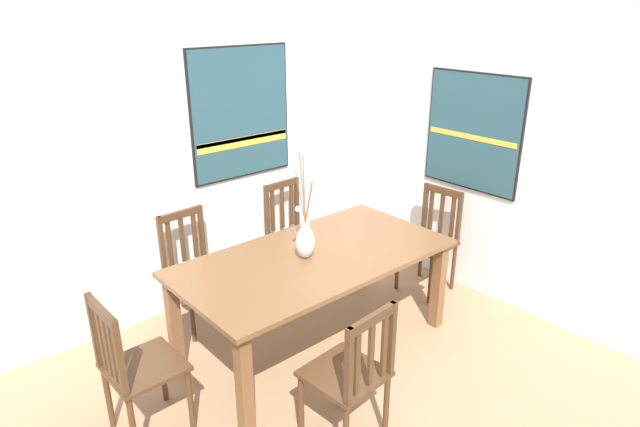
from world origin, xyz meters
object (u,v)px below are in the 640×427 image
painting_on_side_wall (473,132)px  painting_on_back_wall (241,113)px  chair_1 (194,268)px  chair_2 (352,374)px  dining_table (315,267)px  chair_4 (292,233)px  centerpiece_vase (305,240)px  chair_0 (431,239)px  chair_3 (133,365)px

painting_on_side_wall → painting_on_back_wall: bearing=138.0°
chair_1 → painting_on_back_wall: (0.71, 0.29, 1.11)m
chair_2 → dining_table: bearing=61.7°
painting_on_back_wall → painting_on_side_wall: size_ratio=1.11×
chair_4 → centerpiece_vase: bearing=-123.0°
painting_on_back_wall → chair_2: bearing=-108.0°
painting_on_back_wall → painting_on_side_wall: 1.98m
dining_table → centerpiece_vase: bearing=169.5°
chair_0 → chair_3: size_ratio=0.99×
dining_table → chair_3: (-1.39, 0.00, -0.17)m
dining_table → chair_2: 1.02m
chair_3 → chair_4: bearing=25.8°
dining_table → chair_4: (0.52, 0.92, -0.18)m
chair_2 → painting_on_back_wall: (0.67, 2.06, 1.11)m
centerpiece_vase → chair_3: centerpiece_vase is taller
chair_1 → chair_3: 1.25m
dining_table → chair_3: 1.40m
chair_2 → chair_3: (-0.92, 0.88, 0.01)m
centerpiece_vase → chair_0: 1.51m
chair_1 → chair_4: (1.03, 0.03, 0.00)m
dining_table → chair_1: 1.05m
centerpiece_vase → chair_2: 1.06m
painting_on_back_wall → dining_table: bearing=-99.5°
dining_table → chair_1: size_ratio=2.13×
chair_3 → chair_1: bearing=45.5°
chair_3 → painting_on_side_wall: 3.20m
chair_0 → painting_on_side_wall: painting_on_side_wall is taller
chair_1 → chair_2: size_ratio=1.00×
dining_table → chair_2: size_ratio=2.13×
centerpiece_vase → chair_2: (-0.40, -0.89, -0.42)m
dining_table → chair_4: 1.07m
dining_table → chair_2: (-0.47, -0.88, -0.18)m
chair_0 → painting_on_side_wall: size_ratio=0.94×
chair_0 → chair_3: (-2.77, -0.00, 0.01)m
chair_3 → painting_on_back_wall: (1.59, 1.19, 1.09)m
chair_4 → painting_on_side_wall: size_ratio=0.96×
painting_on_back_wall → chair_3: bearing=-143.3°
centerpiece_vase → chair_2: bearing=-114.2°
chair_3 → chair_4: (1.91, 0.92, -0.01)m
chair_4 → dining_table: bearing=-119.3°
chair_2 → painting_on_side_wall: size_ratio=0.94×
dining_table → chair_0: chair_0 is taller
chair_4 → painting_on_back_wall: painting_on_back_wall is taller
painting_on_side_wall → chair_0: bearing=154.9°
chair_3 → chair_4: 2.12m
centerpiece_vase → chair_3: size_ratio=0.78×
centerpiece_vase → chair_0: size_ratio=0.79×
chair_0 → chair_1: 2.09m
chair_0 → chair_2: chair_2 is taller
chair_0 → chair_1: same height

